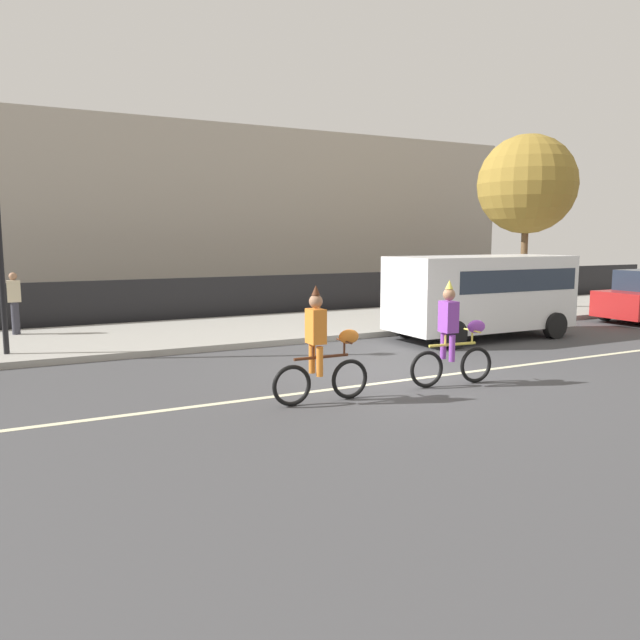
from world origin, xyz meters
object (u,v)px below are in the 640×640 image
parade_cyclist_orange (322,351)px  pedestrian_onlooker (14,302)px  parade_cyclist_purple (453,339)px  parked_van_white (483,290)px

parade_cyclist_orange → pedestrian_onlooker: 10.11m
parade_cyclist_purple → parked_van_white: size_ratio=0.38×
parked_van_white → pedestrian_onlooker: parked_van_white is taller
parade_cyclist_orange → pedestrian_onlooker: parade_cyclist_orange is taller
parade_cyclist_purple → pedestrian_onlooker: size_ratio=1.19×
parade_cyclist_orange → pedestrian_onlooker: (-4.25, 9.17, 0.17)m
pedestrian_onlooker → parked_van_white: bearing=-25.5°
parked_van_white → pedestrian_onlooker: size_ratio=3.09×
parade_cyclist_orange → parked_van_white: (6.83, 3.88, 0.44)m
parade_cyclist_orange → parked_van_white: parked_van_white is taller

